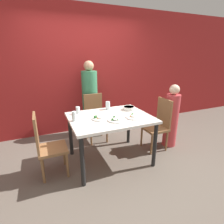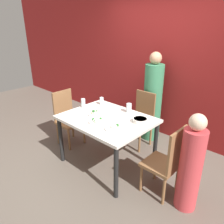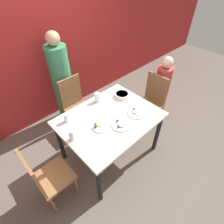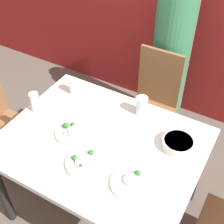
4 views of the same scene
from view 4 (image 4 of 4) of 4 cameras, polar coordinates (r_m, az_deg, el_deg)
ground_plane at (r=2.62m, az=-1.61°, el=-16.97°), size 10.00×10.00×0.00m
dining_table at (r=2.06m, az=-1.97°, el=-7.08°), size 1.26×0.98×0.78m
chair_adult_spot at (r=2.73m, az=7.43°, el=1.82°), size 0.40×0.40×0.95m
person_adult at (r=2.84m, az=10.60°, el=9.22°), size 0.33×0.33×1.59m
bowl_curry at (r=1.98m, az=12.00°, el=-5.63°), size 0.20×0.20×0.06m
plate_rice_adult at (r=1.87m, az=-4.70°, el=-9.08°), size 0.26×0.26×0.05m
plate_rice_child at (r=2.04m, az=-7.18°, el=-3.72°), size 0.22×0.22×0.06m
plate_noodles at (r=1.79m, az=3.55°, el=-12.64°), size 0.24×0.24×0.06m
glass_water_tall at (r=2.14m, az=5.46°, el=1.15°), size 0.08×0.08×0.14m
glass_water_short at (r=2.23m, az=-13.93°, el=1.80°), size 0.07×0.07×0.15m
glass_water_center at (r=2.34m, az=-7.08°, el=4.72°), size 0.06×0.06×0.12m
napkin_folded at (r=2.26m, az=-0.37°, el=1.63°), size 0.14×0.14×0.01m
fork_steel at (r=2.03m, az=-16.53°, el=-6.61°), size 0.18×0.07×0.01m
spoon_steel at (r=2.15m, az=9.16°, el=-1.49°), size 0.17×0.10×0.01m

